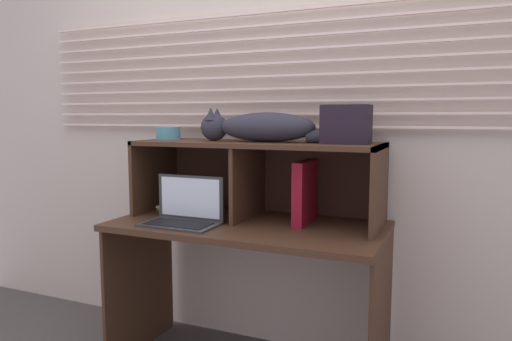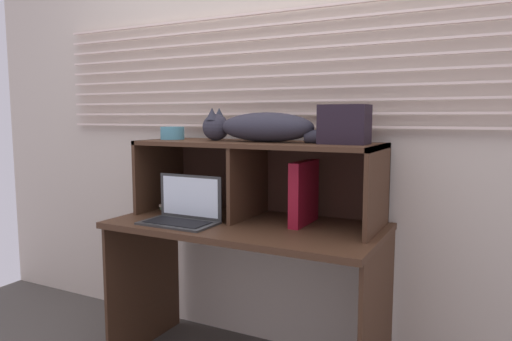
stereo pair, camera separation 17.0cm
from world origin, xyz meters
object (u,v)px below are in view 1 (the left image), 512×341
at_px(laptop, 184,213).
at_px(storage_box, 346,124).
at_px(cat, 261,127).
at_px(small_basket, 168,133).
at_px(book_stack, 184,208).
at_px(binder_upright, 305,192).

bearing_deg(laptop, storage_box, 18.59).
height_order(cat, storage_box, storage_box).
bearing_deg(small_basket, book_stack, 0.35).
bearing_deg(storage_box, binder_upright, 180.00).
xyz_separation_m(laptop, binder_upright, (0.53, 0.24, 0.10)).
bearing_deg(cat, book_stack, 179.93).
xyz_separation_m(laptop, book_stack, (-0.15, 0.24, -0.03)).
bearing_deg(book_stack, small_basket, -179.65).
bearing_deg(binder_upright, book_stack, 179.95).
xyz_separation_m(laptop, small_basket, (-0.24, 0.24, 0.37)).
distance_m(small_basket, storage_box, 0.96).
distance_m(book_stack, small_basket, 0.41).
bearing_deg(laptop, binder_upright, 24.55).
relative_size(cat, book_stack, 3.56).
xyz_separation_m(cat, storage_box, (0.42, 0.00, 0.02)).
distance_m(cat, laptop, 0.56).
relative_size(binder_upright, small_basket, 2.35).
xyz_separation_m(cat, laptop, (-0.30, -0.24, -0.41)).
bearing_deg(binder_upright, small_basket, 180.00).
bearing_deg(book_stack, laptop, -58.25).
distance_m(laptop, binder_upright, 0.59).
distance_m(laptop, small_basket, 0.50).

